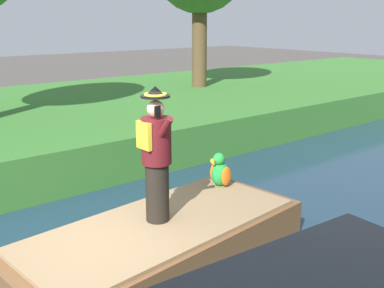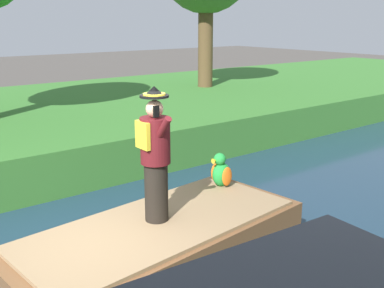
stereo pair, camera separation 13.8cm
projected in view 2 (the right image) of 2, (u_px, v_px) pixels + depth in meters
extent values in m
cube|color=#1E384C|center=(99.00, 288.00, 5.89)|extent=(6.17, 48.00, 0.10)
cube|color=brown|center=(160.00, 244.00, 6.37)|extent=(2.22, 4.36, 0.56)
cube|color=#997A56|center=(160.00, 223.00, 6.29)|extent=(2.04, 4.01, 0.05)
cylinder|color=black|center=(156.00, 192.00, 6.24)|extent=(0.32, 0.32, 0.82)
cylinder|color=#561419|center=(155.00, 140.00, 6.05)|extent=(0.40, 0.40, 0.62)
cube|color=gold|center=(143.00, 135.00, 5.92)|extent=(0.28, 0.06, 0.36)
sphere|color=#DBA884|center=(155.00, 109.00, 5.94)|extent=(0.23, 0.23, 0.23)
cylinder|color=black|center=(154.00, 96.00, 5.90)|extent=(0.38, 0.38, 0.03)
cone|color=black|center=(154.00, 91.00, 5.88)|extent=(0.26, 0.26, 0.12)
cylinder|color=gold|center=(154.00, 94.00, 5.89)|extent=(0.29, 0.29, 0.02)
cylinder|color=#561419|center=(162.00, 131.00, 5.82)|extent=(0.38, 0.09, 0.43)
cube|color=black|center=(156.00, 112.00, 5.81)|extent=(0.03, 0.08, 0.15)
ellipsoid|color=green|center=(221.00, 174.00, 7.59)|extent=(0.26, 0.32, 0.40)
sphere|color=green|center=(220.00, 159.00, 7.49)|extent=(0.20, 0.20, 0.20)
cone|color=yellow|center=(215.00, 161.00, 7.44)|extent=(0.09, 0.09, 0.09)
ellipsoid|color=orange|center=(216.00, 172.00, 7.69)|extent=(0.08, 0.20, 0.32)
ellipsoid|color=orange|center=(227.00, 176.00, 7.48)|extent=(0.08, 0.20, 0.32)
cylinder|color=brown|center=(205.00, 44.00, 16.21)|extent=(0.52, 0.52, 3.01)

